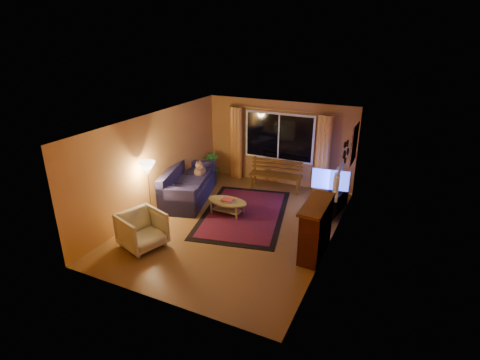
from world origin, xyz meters
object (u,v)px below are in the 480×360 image
at_px(floor_lamp, 149,191).
at_px(armchair, 142,228).
at_px(tv_console, 332,202).
at_px(bench, 275,183).
at_px(coffee_table, 227,208).
at_px(sofa, 189,183).

bearing_deg(floor_lamp, armchair, -60.14).
bearing_deg(tv_console, floor_lamp, -141.73).
relative_size(bench, armchair, 1.74).
height_order(bench, coffee_table, bench).
height_order(bench, tv_console, tv_console).
xyz_separation_m(bench, sofa, (-1.93, -1.60, 0.24)).
bearing_deg(tv_console, bench, 166.79).
xyz_separation_m(sofa, tv_console, (3.74, 0.90, -0.20)).
bearing_deg(armchair, sofa, 28.38).
height_order(coffee_table, tv_console, tv_console).
relative_size(bench, floor_lamp, 1.02).
bearing_deg(floor_lamp, tv_console, 30.37).
height_order(sofa, floor_lamp, floor_lamp).
height_order(floor_lamp, coffee_table, floor_lamp).
bearing_deg(sofa, bench, 23.86).
xyz_separation_m(armchair, coffee_table, (0.96, 2.12, -0.24)).
bearing_deg(coffee_table, armchair, -114.29).
xyz_separation_m(bench, floor_lamp, (-2.13, -3.01, 0.51)).
bearing_deg(bench, floor_lamp, -131.50).
height_order(armchair, tv_console, armchair).
bearing_deg(tv_console, sofa, -158.60).
relative_size(bench, sofa, 0.65).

